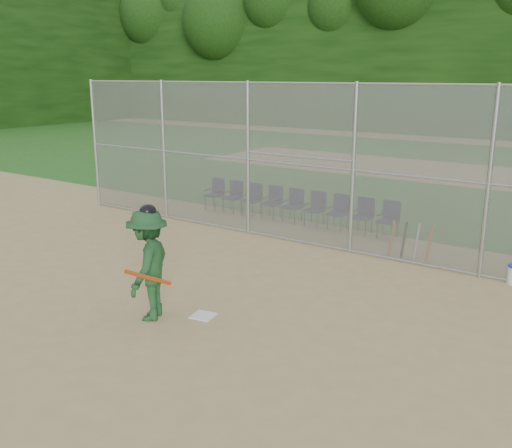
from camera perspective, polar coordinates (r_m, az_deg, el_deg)
The scene contains 17 objects.
ground at distance 10.49m, azimuth -7.92°, elevation -8.69°, with size 100.00×100.00×0.00m, color tan.
grass_strip at distance 26.19m, azimuth 19.85°, elevation 4.77°, with size 100.00×100.00×0.00m, color #255C1B.
dirt_patch_far at distance 26.19m, azimuth 19.85°, elevation 4.77°, with size 24.00×24.00×0.00m, color tan.
backstop_fence at distance 13.87m, azimuth 5.95°, elevation 6.04°, with size 16.09×0.09×4.00m.
treeline at distance 27.84m, azimuth 22.03°, elevation 16.50°, with size 81.00×60.00×11.00m.
home_plate at distance 10.26m, azimuth -5.30°, elevation -9.11°, with size 0.38×0.38×0.02m, color white.
batter_at_plate at distance 9.98m, azimuth -10.71°, elevation -3.97°, with size 1.18×1.51×2.05m.
spare_bats at distance 13.68m, azimuth 15.16°, elevation -1.63°, with size 0.96×0.36×0.84m.
chair_0 at distance 18.07m, azimuth -4.23°, elevation 2.99°, with size 0.54×0.52×0.96m, color #11103E, non-canonical shape.
chair_1 at distance 17.63m, azimuth -2.39°, elevation 2.72°, with size 0.54×0.52×0.96m, color #11103E, non-canonical shape.
chair_2 at distance 17.21m, azimuth -0.47°, elevation 2.43°, with size 0.54×0.52×0.96m, color #11103E, non-canonical shape.
chair_3 at distance 16.81m, azimuth 1.55°, elevation 2.13°, with size 0.54×0.52×0.96m, color #11103E, non-canonical shape.
chair_4 at distance 16.43m, azimuth 3.66°, elevation 1.81°, with size 0.54×0.52×0.96m, color #11103E, non-canonical shape.
chair_5 at distance 16.08m, azimuth 5.86°, elevation 1.48°, with size 0.54×0.52×0.96m, color #11103E, non-canonical shape.
chair_6 at distance 15.75m, azimuth 8.16°, elevation 1.12°, with size 0.54×0.52×0.96m, color #11103E, non-canonical shape.
chair_7 at distance 15.45m, azimuth 10.56°, elevation 0.75°, with size 0.54×0.52×0.96m, color #11103E, non-canonical shape.
chair_8 at distance 15.18m, azimuth 13.04°, elevation 0.37°, with size 0.54×0.52×0.96m, color #11103E, non-canonical shape.
Camera 1 is at (6.63, -7.00, 4.15)m, focal length 40.00 mm.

